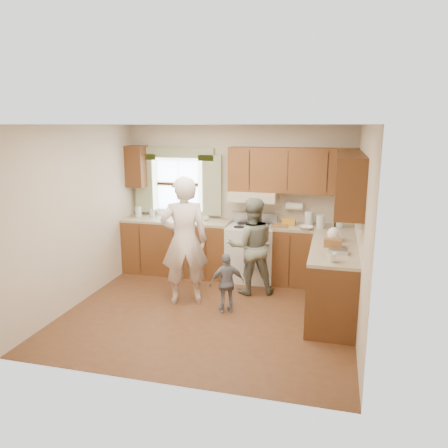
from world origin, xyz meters
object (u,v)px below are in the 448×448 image
(stove, at_px, (251,252))
(child, at_px, (227,283))
(woman_left, at_px, (184,241))
(woman_right, at_px, (251,246))

(stove, bearing_deg, child, -93.17)
(stove, xyz_separation_m, child, (-0.08, -1.36, -0.06))
(child, bearing_deg, woman_left, -43.78)
(woman_left, relative_size, woman_right, 1.25)
(woman_left, xyz_separation_m, child, (0.66, -0.19, -0.50))
(stove, bearing_deg, woman_right, -79.51)
(stove, height_order, child, stove)
(woman_right, bearing_deg, child, 57.83)
(woman_left, height_order, child, woman_left)
(woman_left, bearing_deg, woman_right, -166.35)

